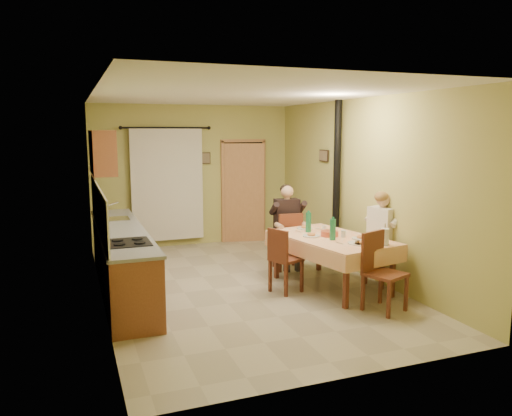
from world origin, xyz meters
name	(u,v)px	position (x,y,z in m)	size (l,w,h in m)	color
floor	(243,286)	(0.00, 0.00, 0.00)	(4.00, 6.00, 0.01)	tan
room_shell	(242,164)	(0.00, 0.00, 1.82)	(4.04, 6.04, 2.82)	tan
kitchen_run	(121,258)	(-1.71, 0.40, 0.48)	(0.64, 3.64, 1.56)	brown
upper_cabinets	(102,152)	(-1.82, 1.70, 1.95)	(0.35, 1.40, 0.70)	brown
curtain	(167,184)	(-0.55, 2.90, 1.26)	(1.70, 0.07, 2.22)	black
doorway	(244,191)	(1.05, 2.93, 1.05)	(0.96, 0.23, 2.15)	black
dining_table	(331,262)	(1.20, -0.51, 0.38)	(1.46, 2.06, 0.76)	#F1AD7B
tableware	(337,233)	(1.24, -0.61, 0.83)	(0.85, 1.59, 0.33)	white
chair_far	(287,252)	(1.00, 0.61, 0.29)	(0.44, 0.44, 0.97)	#5F2B1A
chair_near	(384,288)	(1.36, -1.60, 0.29)	(0.58, 0.58, 1.01)	#5F2B1A
chair_right	(382,266)	(1.98, -0.67, 0.29)	(0.46, 0.46, 0.94)	#5F2B1A
chair_left	(285,272)	(0.48, -0.48, 0.29)	(0.49, 0.49, 0.93)	#5F2B1A
man_far	(287,217)	(1.00, 0.63, 0.88)	(0.60, 0.49, 1.39)	black
man_right	(383,227)	(1.97, -0.68, 0.88)	(0.55, 0.64, 1.39)	silver
stove_flue	(336,206)	(1.90, 0.60, 1.02)	(0.24, 0.24, 2.80)	black
picture_back	(206,158)	(0.25, 2.97, 1.75)	(0.19, 0.03, 0.23)	black
picture_right	(324,156)	(1.97, 1.20, 1.85)	(0.03, 0.31, 0.21)	brown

